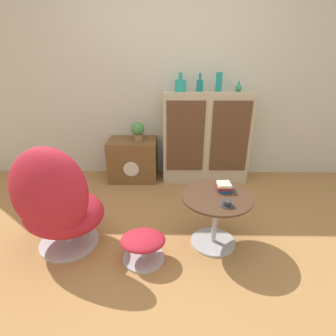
# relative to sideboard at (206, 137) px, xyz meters

# --- Properties ---
(ground_plane) EXTENTS (12.00, 12.00, 0.00)m
(ground_plane) POSITION_rel_sideboard_xyz_m (-0.46, -1.48, -0.59)
(ground_plane) COLOR #A87542
(wall_back) EXTENTS (6.40, 0.06, 2.60)m
(wall_back) POSITION_rel_sideboard_xyz_m (-0.46, 0.22, 0.71)
(wall_back) COLOR beige
(wall_back) RESTS_ON ground_plane
(sideboard) EXTENTS (1.10, 0.38, 1.17)m
(sideboard) POSITION_rel_sideboard_xyz_m (0.00, 0.00, 0.00)
(sideboard) COLOR tan
(sideboard) RESTS_ON ground_plane
(tv_console) EXTENTS (0.63, 0.44, 0.55)m
(tv_console) POSITION_rel_sideboard_xyz_m (-0.96, -0.03, -0.31)
(tv_console) COLOR brown
(tv_console) RESTS_ON ground_plane
(egg_chair) EXTENTS (0.86, 0.82, 0.99)m
(egg_chair) POSITION_rel_sideboard_xyz_m (-1.40, -1.45, -0.12)
(egg_chair) COLOR #B7B7BC
(egg_chair) RESTS_ON ground_plane
(ottoman) EXTENTS (0.37, 0.35, 0.24)m
(ottoman) POSITION_rel_sideboard_xyz_m (-0.68, -1.58, -0.43)
(ottoman) COLOR #B7B7BC
(ottoman) RESTS_ON ground_plane
(coffee_table) EXTENTS (0.61, 0.61, 0.50)m
(coffee_table) POSITION_rel_sideboard_xyz_m (-0.06, -1.36, -0.26)
(coffee_table) COLOR #B7B7BC
(coffee_table) RESTS_ON ground_plane
(vase_leftmost) EXTENTS (0.14, 0.14, 0.21)m
(vase_leftmost) POSITION_rel_sideboard_xyz_m (-0.34, 0.00, 0.66)
(vase_leftmost) COLOR teal
(vase_leftmost) RESTS_ON sideboard
(vase_inner_left) EXTENTS (0.08, 0.08, 0.21)m
(vase_inner_left) POSITION_rel_sideboard_xyz_m (-0.11, 0.00, 0.66)
(vase_inner_left) COLOR #147A75
(vase_inner_left) RESTS_ON sideboard
(vase_inner_right) EXTENTS (0.07, 0.07, 0.22)m
(vase_inner_right) POSITION_rel_sideboard_xyz_m (0.12, 0.00, 0.69)
(vase_inner_right) COLOR teal
(vase_inner_right) RESTS_ON sideboard
(vase_rightmost) EXTENTS (0.08, 0.08, 0.12)m
(vase_rightmost) POSITION_rel_sideboard_xyz_m (0.36, 0.00, 0.63)
(vase_rightmost) COLOR #2D8E6B
(vase_rightmost) RESTS_ON sideboard
(potted_plant) EXTENTS (0.17, 0.17, 0.24)m
(potted_plant) POSITION_rel_sideboard_xyz_m (-0.88, -0.03, 0.10)
(potted_plant) COLOR #996B4C
(potted_plant) RESTS_ON tv_console
(teacup) EXTENTS (0.11, 0.11, 0.05)m
(teacup) POSITION_rel_sideboard_xyz_m (-0.01, -1.52, -0.07)
(teacup) COLOR #2D2D33
(teacup) RESTS_ON coffee_table
(book_stack) EXTENTS (0.13, 0.13, 0.07)m
(book_stack) POSITION_rel_sideboard_xyz_m (0.01, -1.27, -0.05)
(book_stack) COLOR #1E478C
(book_stack) RESTS_ON coffee_table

